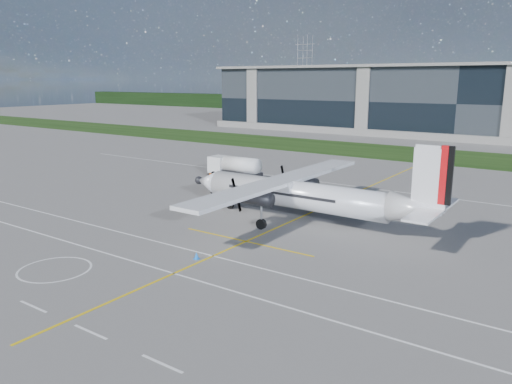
{
  "coord_description": "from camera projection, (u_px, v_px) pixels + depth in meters",
  "views": [
    {
      "loc": [
        24.78,
        -35.94,
        12.33
      ],
      "look_at": [
        0.04,
        -0.37,
        2.53
      ],
      "focal_mm": 35.0,
      "sensor_mm": 36.0,
      "label": 1
    }
  ],
  "objects": [
    {
      "name": "pylon_west",
      "position": [
        305.0,
        73.0,
        206.66
      ],
      "size": [
        9.0,
        4.6,
        30.0
      ],
      "primitive_type": null,
      "color": "gray",
      "rests_on": "ground"
    },
    {
      "name": "ground",
      "position": [
        404.0,
        161.0,
        77.33
      ],
      "size": [
        400.0,
        400.0,
        0.0
      ],
      "primitive_type": "plane",
      "color": "slate",
      "rests_on": "ground"
    },
    {
      "name": "safety_cone_fwd",
      "position": [
        194.0,
        201.0,
        50.86
      ],
      "size": [
        0.36,
        0.36,
        0.5
      ],
      "primitive_type": "cone",
      "color": "blue",
      "rests_on": "ground"
    },
    {
      "name": "fuel_tanker_truck",
      "position": [
        231.0,
        167.0,
        63.43
      ],
      "size": [
        7.6,
        2.47,
        2.85
      ],
      "primitive_type": null,
      "color": "silver",
      "rests_on": "ground"
    },
    {
      "name": "white_lane_line",
      "position": [
        142.0,
        264.0,
        34.09
      ],
      "size": [
        90.0,
        0.15,
        0.01
      ],
      "primitive_type": "cube",
      "color": "white",
      "rests_on": "ground"
    },
    {
      "name": "safety_cone_nose_port",
      "position": [
        203.0,
        205.0,
        49.12
      ],
      "size": [
        0.36,
        0.36,
        0.5
      ],
      "primitive_type": "cone",
      "color": "blue",
      "rests_on": "ground"
    },
    {
      "name": "turboprop_aircraft",
      "position": [
        304.0,
        179.0,
        43.32
      ],
      "size": [
        24.64,
        25.55,
        7.67
      ],
      "primitive_type": null,
      "color": "white",
      "rests_on": "ground"
    },
    {
      "name": "terminal_building",
      "position": [
        468.0,
        102.0,
        107.71
      ],
      "size": [
        120.0,
        20.0,
        15.0
      ],
      "primitive_type": "cube",
      "color": "black",
      "rests_on": "ground"
    },
    {
      "name": "grass_strip",
      "position": [
        420.0,
        154.0,
        83.73
      ],
      "size": [
        400.0,
        18.0,
        0.04
      ],
      "primitive_type": "cube",
      "color": "black",
      "rests_on": "ground"
    },
    {
      "name": "tree_line",
      "position": [
        510.0,
        110.0,
        156.75
      ],
      "size": [
        400.0,
        6.0,
        6.0
      ],
      "primitive_type": "cube",
      "color": "black",
      "rests_on": "ground"
    },
    {
      "name": "safety_cone_stbdwing",
      "position": [
        338.0,
        191.0,
        55.3
      ],
      "size": [
        0.36,
        0.36,
        0.5
      ],
      "primitive_type": "cone",
      "color": "blue",
      "rests_on": "ground"
    },
    {
      "name": "safety_cone_portwing",
      "position": [
        196.0,
        256.0,
        34.98
      ],
      "size": [
        0.36,
        0.36,
        0.5
      ],
      "primitive_type": "cone",
      "color": "blue",
      "rests_on": "ground"
    },
    {
      "name": "baggage_tug",
      "position": [
        227.0,
        186.0,
        54.03
      ],
      "size": [
        3.41,
        2.05,
        2.05
      ],
      "primitive_type": null,
      "color": "white",
      "rests_on": "ground"
    },
    {
      "name": "ground_crew_person",
      "position": [
        211.0,
        180.0,
        57.28
      ],
      "size": [
        0.89,
        1.02,
        2.1
      ],
      "primitive_type": "imported",
      "rotation": [
        0.0,
        0.0,
        1.19
      ],
      "color": "#F25907",
      "rests_on": "ground"
    },
    {
      "name": "yellow_taxiway_centerline",
      "position": [
        337.0,
        201.0,
        51.64
      ],
      "size": [
        0.2,
        70.0,
        0.01
      ],
      "primitive_type": "cube",
      "color": "yellow",
      "rests_on": "ground"
    },
    {
      "name": "safety_cone_nose_stbd",
      "position": [
        205.0,
        199.0,
        51.37
      ],
      "size": [
        0.36,
        0.36,
        0.5
      ],
      "primitive_type": "cone",
      "color": "blue",
      "rests_on": "ground"
    }
  ]
}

